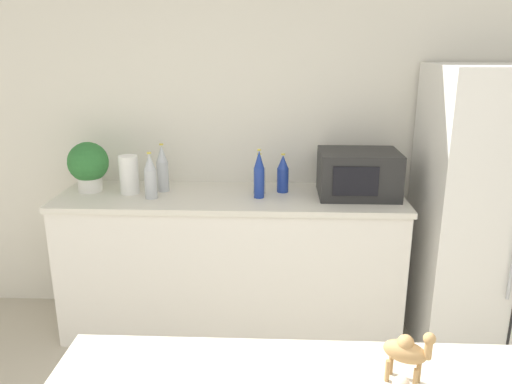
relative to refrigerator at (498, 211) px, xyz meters
name	(u,v)px	position (x,y,z in m)	size (l,w,h in m)	color
wall_back	(281,130)	(-1.30, 0.40, 0.42)	(8.00, 0.06, 2.55)	silver
back_counter	(232,262)	(-1.62, 0.07, -0.40)	(2.14, 0.63, 0.92)	silver
refrigerator	(498,211)	(0.00, 0.00, 0.00)	(0.90, 0.73, 1.71)	silver
potted_plant	(88,165)	(-2.52, 0.11, 0.24)	(0.25, 0.25, 0.32)	silver
paper_towel_roll	(129,175)	(-2.25, 0.08, 0.18)	(0.12, 0.12, 0.24)	white
microwave	(358,174)	(-0.83, 0.09, 0.20)	(0.48, 0.37, 0.28)	black
back_bottle_0	(150,176)	(-2.09, -0.02, 0.20)	(0.08, 0.08, 0.29)	#B2B7BC
back_bottle_1	(283,174)	(-1.29, 0.15, 0.18)	(0.07, 0.07, 0.25)	navy
back_bottle_2	(163,169)	(-2.05, 0.13, 0.21)	(0.07, 0.07, 0.31)	#B2B7BC
back_bottle_3	(259,174)	(-1.44, 0.11, 0.18)	(0.08, 0.08, 0.25)	#B2B7BC
back_bottle_4	(259,175)	(-1.44, 0.02, 0.21)	(0.06, 0.06, 0.30)	navy
camel_figurine	(407,351)	(-1.01, -1.82, 0.24)	(0.12, 0.10, 0.16)	#A87F4C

